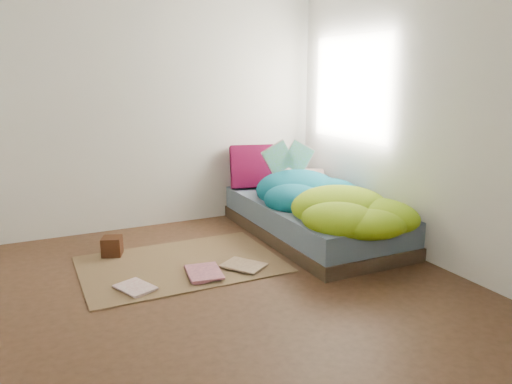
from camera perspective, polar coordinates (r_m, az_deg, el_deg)
ground at (r=3.78m, az=-3.83°, el=-10.75°), size 3.50×3.50×0.00m
room_walls at (r=3.46m, az=-4.10°, el=14.71°), size 3.54×3.54×2.62m
bed at (r=4.85m, az=6.42°, el=-3.15°), size 1.00×2.00×0.34m
duvet at (r=4.58m, az=7.98°, el=0.24°), size 0.96×1.84×0.34m
rug at (r=4.21m, az=-8.56°, el=-8.16°), size 1.60×1.10×0.01m
pillow_floral at (r=5.38m, az=4.48°, el=1.25°), size 0.74×0.64×0.14m
pillow_magenta at (r=5.34m, az=-0.46°, el=2.90°), size 0.48×0.26×0.45m
open_book at (r=5.04m, az=3.78°, el=5.07°), size 0.45×0.18×0.27m
wooden_box at (r=4.50m, az=-16.12°, el=-5.96°), size 0.21×0.21×0.16m
floor_book_a at (r=3.75m, az=-14.96°, el=-11.01°), size 0.30×0.34×0.02m
floor_book_b at (r=3.94m, az=-7.84°, el=-9.38°), size 0.31×0.38×0.03m
floor_book_c at (r=3.99m, az=-2.32°, el=-8.99°), size 0.38×0.41×0.02m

